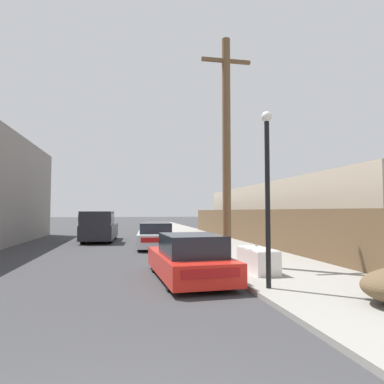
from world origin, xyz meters
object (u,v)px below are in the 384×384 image
car_parked_mid (155,236)px  utility_pole (227,146)px  pickup_truck (99,227)px  discarded_fridge (258,260)px  street_lamp (267,183)px  parked_sports_car_red (189,259)px

car_parked_mid → utility_pole: size_ratio=0.55×
pickup_truck → utility_pole: utility_pole is taller
discarded_fridge → street_lamp: 3.10m
car_parked_mid → parked_sports_car_red: bearing=-84.5°
utility_pole → street_lamp: 4.09m
pickup_truck → discarded_fridge: bearing=116.8°
car_parked_mid → utility_pole: utility_pole is taller
pickup_truck → utility_pole: 12.51m
discarded_fridge → car_parked_mid: 8.63m
parked_sports_car_red → pickup_truck: size_ratio=0.85×
parked_sports_car_red → street_lamp: 3.22m
discarded_fridge → pickup_truck: 13.74m
discarded_fridge → pickup_truck: size_ratio=0.34×
parked_sports_car_red → utility_pole: 4.42m
utility_pole → street_lamp: (-0.09, -3.76, -1.62)m
car_parked_mid → street_lamp: (1.85, -10.43, 2.00)m
pickup_truck → street_lamp: (5.07, -14.67, 1.67)m
discarded_fridge → utility_pole: bearing=106.1°
car_parked_mid → street_lamp: 10.78m
car_parked_mid → discarded_fridge: bearing=-70.0°
utility_pole → parked_sports_car_red: bearing=-132.4°
discarded_fridge → pickup_truck: bearing=113.8°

